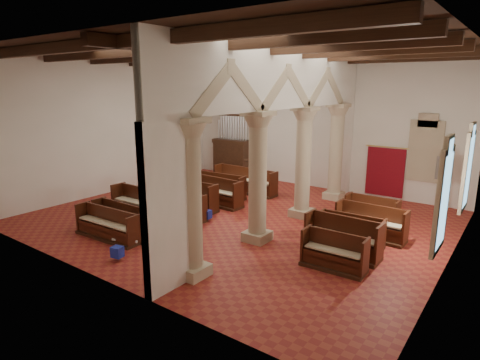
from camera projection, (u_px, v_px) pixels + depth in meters
name	position (u px, v px, depth m)	size (l,w,h in m)	color
floor	(239.00, 218.00, 14.95)	(14.00, 14.00, 0.00)	maroon
ceiling	(239.00, 49.00, 13.57)	(14.00, 14.00, 0.00)	#311C10
wall_back	(314.00, 125.00, 18.98)	(14.00, 0.02, 6.00)	white
wall_front	(91.00, 163.00, 9.54)	(14.00, 0.02, 6.00)	white
wall_left	(116.00, 126.00, 18.27)	(0.02, 12.00, 6.00)	white
wall_right	(460.00, 158.00, 10.25)	(0.02, 12.00, 6.00)	white
ceiling_beams	(239.00, 55.00, 13.62)	(13.80, 11.80, 0.30)	#3B2112
arcade	(284.00, 124.00, 13.10)	(0.90, 11.90, 6.00)	tan
window_right_a	(444.00, 201.00, 9.26)	(0.03, 1.00, 2.20)	#327054
window_right_b	(468.00, 172.00, 12.41)	(0.03, 1.00, 2.20)	#327054
window_back	(425.00, 151.00, 16.28)	(1.00, 0.03, 2.20)	#327054
pipe_organ	(232.00, 151.00, 21.54)	(2.10, 0.85, 4.40)	#3B2112
lectern	(252.00, 175.00, 19.48)	(0.60, 0.61, 1.36)	#332210
dossal_curtain	(385.00, 172.00, 17.33)	(1.80, 0.07, 2.17)	maroon
processional_banner	(441.00, 195.00, 14.96)	(0.56, 0.71, 2.45)	#3B2112
hymnal_box_a	(117.00, 252.00, 11.24)	(0.31, 0.25, 0.31)	navy
hymnal_box_b	(182.00, 223.00, 13.54)	(0.31, 0.25, 0.31)	#163A9C
hymnal_box_c	(207.00, 214.00, 14.53)	(0.31, 0.25, 0.31)	navy
tube_heater_a	(125.00, 241.00, 12.31)	(0.09, 0.09, 0.85)	silver
tube_heater_b	(147.00, 225.00, 13.70)	(0.10, 0.10, 1.04)	silver
nave_pew_0	(108.00, 229.00, 12.85)	(2.59, 0.75, 0.98)	#3B2112
nave_pew_1	(123.00, 224.00, 13.32)	(2.64, 0.68, 0.99)	#3B2112
nave_pew_2	(146.00, 210.00, 14.59)	(3.16, 0.77, 1.15)	#3B2112
nave_pew_3	(176.00, 208.00, 15.04)	(2.81, 0.87, 1.02)	#3B2112
nave_pew_4	(182.00, 199.00, 16.09)	(3.26, 0.93, 1.13)	#3B2112
nave_pew_5	(207.00, 194.00, 16.84)	(3.49, 0.94, 1.11)	#3B2112
nave_pew_6	(216.00, 189.00, 17.68)	(2.86, 0.90, 1.05)	#3B2112
nave_pew_7	(245.00, 184.00, 18.44)	(3.24, 0.87, 1.14)	#3B2112
aisle_pew_0	(334.00, 257.00, 10.70)	(1.74, 0.72, 1.00)	#3B2112
aisle_pew_1	(342.00, 243.00, 11.56)	(2.20, 0.80, 1.13)	#3B2112
aisle_pew_2	(351.00, 235.00, 12.32)	(2.02, 0.73, 0.96)	#3B2112
aisle_pew_3	(370.00, 227.00, 12.88)	(2.24, 0.76, 1.08)	#3B2112
aisle_pew_4	(371.00, 216.00, 13.99)	(1.81, 0.72, 1.04)	#3B2112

